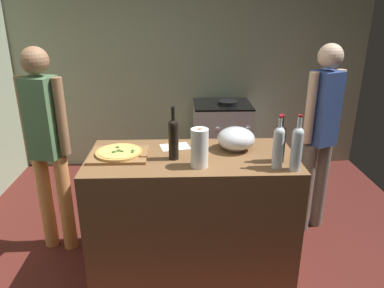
% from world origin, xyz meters
% --- Properties ---
extents(ground_plane, '(4.43, 3.14, 0.02)m').
position_xyz_m(ground_plane, '(0.00, 1.27, -0.01)').
color(ground_plane, '#511E19').
extents(kitchen_wall_rear, '(4.43, 0.10, 2.60)m').
position_xyz_m(kitchen_wall_rear, '(0.00, 2.59, 1.30)').
color(kitchen_wall_rear, '#99A889').
rests_on(kitchen_wall_rear, ground_plane).
extents(counter, '(1.47, 0.69, 0.90)m').
position_xyz_m(counter, '(0.08, 0.60, 0.45)').
color(counter, brown).
rests_on(counter, ground_plane).
extents(cutting_board, '(0.40, 0.32, 0.02)m').
position_xyz_m(cutting_board, '(-0.43, 0.60, 0.91)').
color(cutting_board, olive).
rests_on(cutting_board, counter).
extents(pizza, '(0.32, 0.32, 0.03)m').
position_xyz_m(pizza, '(-0.43, 0.60, 0.94)').
color(pizza, tan).
rests_on(pizza, cutting_board).
extents(mixing_bowl, '(0.27, 0.27, 0.17)m').
position_xyz_m(mixing_bowl, '(0.41, 0.71, 0.99)').
color(mixing_bowl, '#B2B2B7').
rests_on(mixing_bowl, counter).
extents(paper_towel_roll, '(0.11, 0.11, 0.26)m').
position_xyz_m(paper_towel_roll, '(0.13, 0.41, 1.03)').
color(paper_towel_roll, white).
rests_on(paper_towel_roll, counter).
extents(wine_bottle_dark, '(0.07, 0.07, 0.37)m').
position_xyz_m(wine_bottle_dark, '(-0.04, 0.55, 1.06)').
color(wine_bottle_dark, black).
rests_on(wine_bottle_dark, counter).
extents(wine_bottle_clear, '(0.07, 0.07, 0.37)m').
position_xyz_m(wine_bottle_clear, '(0.74, 0.33, 1.06)').
color(wine_bottle_clear, silver).
rests_on(wine_bottle_clear, counter).
extents(wine_bottle_green, '(0.07, 0.07, 0.35)m').
position_xyz_m(wine_bottle_green, '(0.63, 0.38, 1.06)').
color(wine_bottle_green, silver).
rests_on(wine_bottle_green, counter).
extents(wine_bottle_amber, '(0.08, 0.08, 0.33)m').
position_xyz_m(wine_bottle_amber, '(0.67, 0.48, 1.05)').
color(wine_bottle_amber, black).
rests_on(wine_bottle_amber, counter).
extents(recipe_sheet, '(0.24, 0.19, 0.00)m').
position_xyz_m(recipe_sheet, '(-0.04, 0.77, 0.91)').
color(recipe_sheet, white).
rests_on(recipe_sheet, counter).
extents(stove, '(0.64, 0.58, 0.91)m').
position_xyz_m(stove, '(0.49, 2.19, 0.44)').
color(stove, '#B7B7BC').
rests_on(stove, ground_plane).
extents(person_in_stripes, '(0.36, 0.24, 1.63)m').
position_xyz_m(person_in_stripes, '(-1.01, 0.85, 0.94)').
color(person_in_stripes, '#D88C4C').
rests_on(person_in_stripes, ground_plane).
extents(person_in_red, '(0.34, 0.26, 1.63)m').
position_xyz_m(person_in_red, '(1.17, 1.06, 0.93)').
color(person_in_red, slate).
rests_on(person_in_red, ground_plane).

